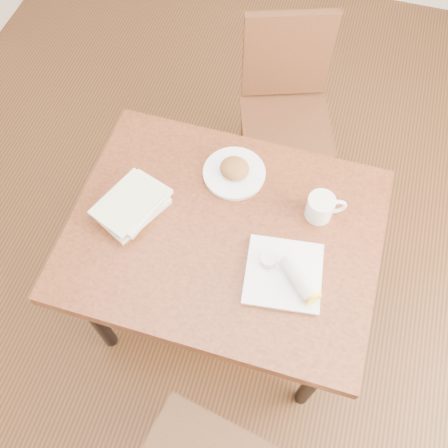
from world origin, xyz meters
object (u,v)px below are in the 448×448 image
(plate_scone, at_px, (234,171))
(book_stack, at_px, (132,205))
(chair_far, at_px, (286,101))
(coffee_mug, at_px, (321,207))
(table, at_px, (224,241))
(plate_burrito, at_px, (289,275))

(plate_scone, bearing_deg, book_stack, -141.25)
(chair_far, relative_size, book_stack, 3.23)
(plate_scone, distance_m, coffee_mug, 0.36)
(table, distance_m, plate_scone, 0.27)
(coffee_mug, xyz_separation_m, plate_burrito, (-0.05, -0.28, -0.03))
(table, xyz_separation_m, plate_burrito, (0.26, -0.11, 0.11))
(coffee_mug, distance_m, book_stack, 0.68)
(plate_burrito, bearing_deg, coffee_mug, 79.02)
(chair_far, distance_m, coffee_mug, 0.78)
(table, distance_m, plate_burrito, 0.31)
(chair_far, bearing_deg, plate_burrito, -77.88)
(plate_scone, height_order, coffee_mug, coffee_mug)
(plate_scone, relative_size, plate_burrito, 0.83)
(table, distance_m, coffee_mug, 0.38)
(plate_burrito, bearing_deg, book_stack, 170.18)
(coffee_mug, bearing_deg, table, -152.52)
(chair_far, xyz_separation_m, book_stack, (-0.40, -0.86, 0.23))
(book_stack, bearing_deg, table, 1.54)
(table, distance_m, book_stack, 0.36)
(table, relative_size, plate_burrito, 3.86)
(book_stack, bearing_deg, coffee_mug, 14.70)
(book_stack, bearing_deg, chair_far, 65.06)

